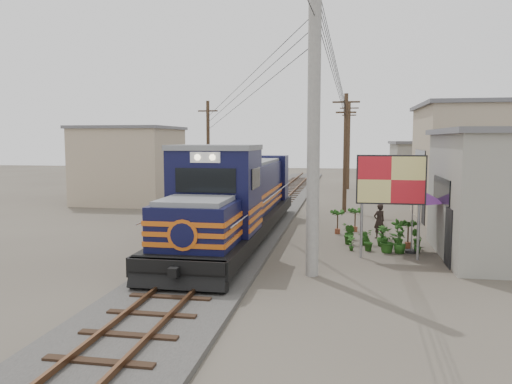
% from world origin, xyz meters
% --- Properties ---
extents(ground, '(120.00, 120.00, 0.00)m').
position_xyz_m(ground, '(0.00, 0.00, 0.00)').
color(ground, '#473F35').
rests_on(ground, ground).
extents(ballast, '(3.60, 70.00, 0.16)m').
position_xyz_m(ballast, '(0.00, 10.00, 0.08)').
color(ballast, '#595651').
rests_on(ballast, ground).
extents(track, '(1.15, 70.00, 0.12)m').
position_xyz_m(track, '(0.00, 10.00, 0.26)').
color(track, '#51331E').
rests_on(track, ground).
extents(locomotive, '(2.95, 16.05, 3.98)m').
position_xyz_m(locomotive, '(0.00, 4.58, 1.74)').
color(locomotive, black).
rests_on(locomotive, ground).
extents(utility_pole_main, '(0.40, 0.40, 10.00)m').
position_xyz_m(utility_pole_main, '(3.50, -0.50, 5.00)').
color(utility_pole_main, '#9E9B93').
rests_on(utility_pole_main, ground).
extents(wooden_pole_mid, '(1.60, 0.24, 7.00)m').
position_xyz_m(wooden_pole_mid, '(4.50, 14.00, 3.68)').
color(wooden_pole_mid, '#4C3826').
rests_on(wooden_pole_mid, ground).
extents(wooden_pole_far, '(1.60, 0.24, 7.50)m').
position_xyz_m(wooden_pole_far, '(4.80, 28.00, 3.93)').
color(wooden_pole_far, '#4C3826').
rests_on(wooden_pole_far, ground).
extents(wooden_pole_left, '(1.60, 0.24, 7.00)m').
position_xyz_m(wooden_pole_left, '(-5.00, 18.00, 3.68)').
color(wooden_pole_left, '#4C3826').
rests_on(wooden_pole_left, ground).
extents(power_lines, '(9.65, 19.00, 3.30)m').
position_xyz_m(power_lines, '(-0.14, 8.49, 7.56)').
color(power_lines, black).
rests_on(power_lines, ground).
extents(shophouse_mid, '(8.40, 7.35, 6.20)m').
position_xyz_m(shophouse_mid, '(12.50, 12.00, 3.11)').
color(shophouse_mid, tan).
rests_on(shophouse_mid, ground).
extents(shophouse_back, '(6.30, 6.30, 4.20)m').
position_xyz_m(shophouse_back, '(11.00, 22.00, 2.11)').
color(shophouse_back, gray).
rests_on(shophouse_back, ground).
extents(shophouse_left, '(6.30, 6.30, 5.20)m').
position_xyz_m(shophouse_left, '(-10.00, 16.00, 2.61)').
color(shophouse_left, tan).
rests_on(shophouse_left, ground).
extents(billboard, '(2.44, 0.15, 3.76)m').
position_xyz_m(billboard, '(6.11, 2.22, 2.78)').
color(billboard, '#99999E').
rests_on(billboard, ground).
extents(market_umbrella, '(2.86, 2.86, 2.56)m').
position_xyz_m(market_umbrella, '(7.03, 3.38, 2.26)').
color(market_umbrella, black).
rests_on(market_umbrella, ground).
extents(vendor, '(0.67, 0.60, 1.53)m').
position_xyz_m(vendor, '(6.00, 6.06, 0.76)').
color(vendor, black).
rests_on(vendor, ground).
extents(plant_nursery, '(3.29, 3.12, 1.12)m').
position_xyz_m(plant_nursery, '(5.94, 4.02, 0.42)').
color(plant_nursery, '#204E16').
rests_on(plant_nursery, ground).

